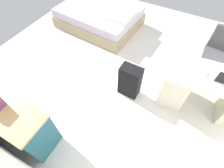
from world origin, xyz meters
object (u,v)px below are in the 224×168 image
Objects in this scene: office_chair at (215,56)px; bed at (100,17)px; computer_mouse at (206,73)px; desk at (207,91)px; suitcase_black at (130,81)px; credenza at (0,112)px.

office_chair reaches higher than bed.
bed is (2.73, -0.31, -0.18)m from office_chair.
bed is 2.89m from computer_mouse.
desk is at bearing 90.64° from office_chair.
computer_mouse is at bearing -160.62° from suitcase_black.
credenza reaches higher than suitcase_black.
computer_mouse is (-2.44, -1.83, 0.37)m from credenza.
computer_mouse reaches higher than suitcase_black.
suitcase_black is 6.40× the size of computer_mouse.
bed is 2.20m from suitcase_black.
desk is 3.20m from credenza.
desk is 0.89m from office_chair.
office_chair is 9.40× the size of computer_mouse.
suitcase_black is (-1.42, -1.50, -0.07)m from credenza.
credenza is (2.61, 1.85, 0.00)m from desk.
office_chair is at bearing -105.56° from computer_mouse.
credenza is 0.90× the size of bed.
credenza is at bearing 35.36° from desk.
credenza is (2.60, 2.74, -0.03)m from office_chair.
credenza is at bearing 30.78° from computer_mouse.
credenza reaches higher than bed.
desk is 1.60× the size of office_chair.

